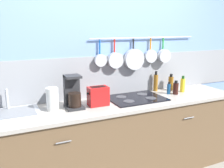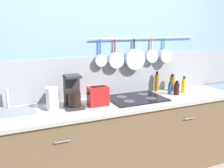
% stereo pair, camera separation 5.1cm
% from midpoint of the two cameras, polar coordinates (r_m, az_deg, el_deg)
% --- Properties ---
extents(wall_back, '(7.20, 0.15, 2.60)m').
position_cam_midpoint_polar(wall_back, '(2.95, -1.52, 4.62)').
color(wall_back, '#7293C6').
rests_on(wall_back, ground_plane).
extents(cabinet_base, '(2.84, 0.59, 0.86)m').
position_cam_midpoint_polar(cabinet_base, '(2.90, 1.33, -13.04)').
color(cabinet_base, brown).
rests_on(cabinet_base, ground_plane).
extents(countertop, '(2.88, 0.61, 0.03)m').
position_cam_midpoint_polar(countertop, '(2.73, 1.38, -4.57)').
color(countertop, '#A59E93').
rests_on(countertop, cabinet_base).
extents(sink_basin, '(0.56, 0.39, 0.21)m').
position_cam_midpoint_polar(sink_basin, '(2.56, -23.04, -6.10)').
color(sink_basin, '#B7BABF').
rests_on(sink_basin, countertop).
extents(paper_towel_roll, '(0.12, 0.12, 0.23)m').
position_cam_midpoint_polar(paper_towel_roll, '(2.52, -14.03, -3.37)').
color(paper_towel_roll, white).
rests_on(paper_towel_roll, countertop).
extents(coffee_maker, '(0.17, 0.21, 0.33)m').
position_cam_midpoint_polar(coffee_maker, '(2.56, -9.48, -2.30)').
color(coffee_maker, '#262628').
rests_on(coffee_maker, countertop).
extents(toaster, '(0.22, 0.13, 0.20)m').
position_cam_midpoint_polar(toaster, '(2.60, -3.76, -2.78)').
color(toaster, red).
rests_on(toaster, countertop).
extents(cooktop, '(0.63, 0.47, 0.01)m').
position_cam_midpoint_polar(cooktop, '(2.87, 4.96, -3.22)').
color(cooktop, black).
rests_on(cooktop, countertop).
extents(bottle_vinegar, '(0.05, 0.05, 0.25)m').
position_cam_midpoint_polar(bottle_vinegar, '(3.22, 9.51, 0.40)').
color(bottle_vinegar, '#8C5919').
rests_on(bottle_vinegar, countertop).
extents(bottle_cooking_wine, '(0.04, 0.04, 0.15)m').
position_cam_midpoint_polar(bottle_cooking_wine, '(3.11, 12.40, -1.02)').
color(bottle_cooking_wine, navy).
rests_on(bottle_cooking_wine, countertop).
extents(bottle_dish_soap, '(0.07, 0.07, 0.17)m').
position_cam_midpoint_polar(bottle_dish_soap, '(3.12, 13.90, -0.94)').
color(bottle_dish_soap, '#33140F').
rests_on(bottle_dish_soap, countertop).
extents(bottle_hot_sauce, '(0.07, 0.07, 0.21)m').
position_cam_midpoint_polar(bottle_hot_sauce, '(3.31, 12.86, 0.25)').
color(bottle_hot_sauce, '#8C5919').
rests_on(bottle_hot_sauce, countertop).
extents(bottle_sesame_oil, '(0.06, 0.06, 0.20)m').
position_cam_midpoint_polar(bottle_sesame_oil, '(3.25, 15.41, -0.18)').
color(bottle_sesame_oil, yellow).
rests_on(bottle_sesame_oil, countertop).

